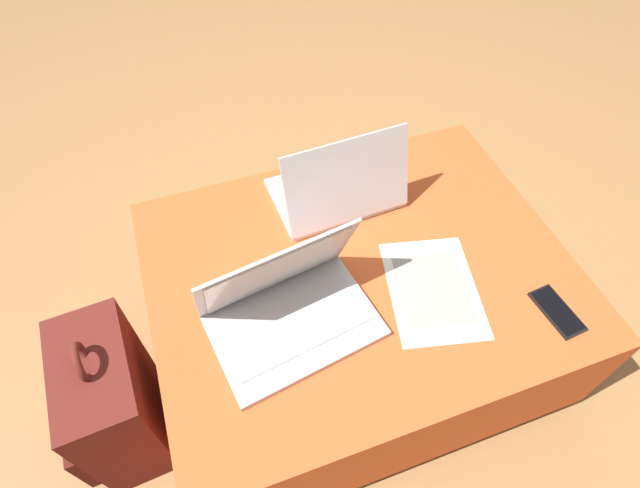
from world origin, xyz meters
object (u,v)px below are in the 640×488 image
at_px(cell_phone, 557,311).
at_px(laptop_far, 338,189).
at_px(laptop_near, 288,307).
at_px(backpack, 112,403).
at_px(paper_sheet, 433,289).

bearing_deg(cell_phone, laptop_far, -59.46).
relative_size(laptop_near, backpack, 0.85).
bearing_deg(laptop_far, backpack, 18.64).
distance_m(laptop_near, cell_phone, 0.63).
distance_m(cell_phone, paper_sheet, 0.29).
relative_size(laptop_far, cell_phone, 2.45).
distance_m(laptop_far, cell_phone, 0.62).
height_order(laptop_near, paper_sheet, laptop_near).
height_order(laptop_far, paper_sheet, laptop_far).
bearing_deg(backpack, laptop_far, 107.71).
bearing_deg(laptop_far, laptop_near, 49.38).
relative_size(laptop_far, backpack, 0.73).
bearing_deg(paper_sheet, backpack, -171.68).
height_order(laptop_far, backpack, laptop_far).
relative_size(laptop_near, paper_sheet, 1.19).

